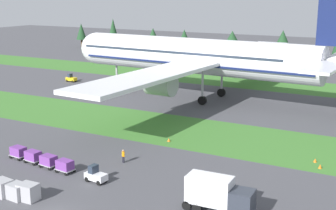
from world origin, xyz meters
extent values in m
cube|color=#3D752D|center=(0.00, 31.81, 0.00)|extent=(320.00, 15.92, 0.01)
cube|color=#3D752D|center=(0.00, 75.66, 0.00)|extent=(320.00, 15.92, 0.01)
cylinder|color=white|center=(-9.98, 53.73, 8.72)|extent=(51.62, 10.22, 7.12)
sphere|color=white|center=(-35.57, 55.29, 8.72)|extent=(6.98, 6.98, 6.98)
cube|color=#141E4C|center=(-9.98, 53.73, 7.47)|extent=(50.38, 10.29, 0.36)
cube|color=#283342|center=(-13.10, 53.93, 9.61)|extent=(45.38, 9.91, 0.44)
cube|color=white|center=(-8.12, 32.83, 8.01)|extent=(10.21, 34.83, 0.64)
cylinder|color=#A3A3A8|center=(-9.02, 38.05, 5.67)|extent=(5.23, 4.21, 3.91)
cube|color=white|center=(-5.59, 74.26, 8.01)|extent=(10.21, 34.83, 0.64)
cylinder|color=#A3A3A8|center=(-7.12, 69.19, 5.67)|extent=(5.23, 4.21, 3.91)
cube|color=white|center=(16.98, 43.69, 9.79)|extent=(5.31, 12.76, 0.45)
cylinder|color=#A3A3A8|center=(-29.95, 54.95, 4.13)|extent=(0.44, 0.44, 7.05)
cylinder|color=black|center=(-29.95, 54.95, 0.60)|extent=(1.22, 0.49, 1.20)
cylinder|color=#A3A3A8|center=(-6.12, 49.22, 4.25)|extent=(0.44, 0.44, 6.80)
cylinder|color=black|center=(-6.12, 49.22, 0.85)|extent=(1.73, 0.70, 1.70)
cylinder|color=#A3A3A8|center=(-5.60, 57.75, 4.25)|extent=(0.44, 0.44, 6.80)
cylinder|color=black|center=(-5.60, 57.75, 0.85)|extent=(1.73, 0.70, 1.70)
cube|color=silver|center=(-1.26, 9.03, 0.69)|extent=(2.73, 1.58, 0.77)
cube|color=#283342|center=(-1.65, 9.08, 1.52)|extent=(0.82, 1.16, 0.90)
cylinder|color=black|center=(-0.30, 9.48, 0.30)|extent=(0.62, 0.26, 0.60)
cylinder|color=black|center=(-0.42, 8.39, 0.30)|extent=(0.62, 0.26, 0.60)
cylinder|color=black|center=(-2.11, 9.68, 0.30)|extent=(0.62, 0.26, 0.60)
cylinder|color=black|center=(-2.23, 8.59, 0.30)|extent=(0.62, 0.26, 0.60)
cube|color=#A3A3A8|center=(-6.33, 9.59, 0.40)|extent=(2.35, 1.73, 0.10)
cube|color=#70388E|center=(-6.33, 9.59, 1.00)|extent=(2.07, 1.52, 1.10)
cylinder|color=black|center=(-5.43, 10.19, 0.20)|extent=(0.41, 0.16, 0.40)
cylinder|color=black|center=(-5.58, 8.82, 0.20)|extent=(0.41, 0.16, 0.40)
cylinder|color=black|center=(-7.09, 10.37, 0.20)|extent=(0.41, 0.16, 0.40)
cylinder|color=black|center=(-7.24, 9.00, 0.20)|extent=(0.41, 0.16, 0.40)
cube|color=#A3A3A8|center=(-9.22, 9.91, 0.40)|extent=(2.35, 1.73, 0.10)
cube|color=#70388E|center=(-9.22, 9.91, 1.00)|extent=(2.07, 1.52, 1.10)
cylinder|color=black|center=(-8.31, 10.51, 0.20)|extent=(0.41, 0.16, 0.40)
cylinder|color=black|center=(-8.46, 9.14, 0.20)|extent=(0.41, 0.16, 0.40)
cylinder|color=black|center=(-9.97, 10.69, 0.20)|extent=(0.41, 0.16, 0.40)
cylinder|color=black|center=(-10.12, 9.32, 0.20)|extent=(0.41, 0.16, 0.40)
cube|color=#A3A3A8|center=(-12.10, 10.23, 0.40)|extent=(2.35, 1.73, 0.10)
cube|color=#70388E|center=(-12.10, 10.23, 1.00)|extent=(2.07, 1.52, 1.10)
cylinder|color=black|center=(-11.19, 10.83, 0.20)|extent=(0.41, 0.16, 0.40)
cylinder|color=black|center=(-11.34, 9.45, 0.20)|extent=(0.41, 0.16, 0.40)
cylinder|color=black|center=(-12.85, 11.01, 0.20)|extent=(0.41, 0.16, 0.40)
cylinder|color=black|center=(-13.01, 9.64, 0.20)|extent=(0.41, 0.16, 0.40)
cube|color=#A3A3A8|center=(-14.98, 10.55, 0.40)|extent=(2.35, 1.73, 0.10)
cube|color=#70388E|center=(-14.98, 10.55, 1.00)|extent=(2.07, 1.52, 1.10)
cylinder|color=black|center=(-14.07, 11.14, 0.20)|extent=(0.41, 0.16, 0.40)
cylinder|color=black|center=(-14.23, 9.77, 0.20)|extent=(0.41, 0.16, 0.40)
cylinder|color=black|center=(-15.74, 11.33, 0.20)|extent=(0.41, 0.16, 0.40)
cylinder|color=black|center=(-15.89, 9.96, 0.20)|extent=(0.41, 0.16, 0.40)
cube|color=#2D333D|center=(16.28, 8.91, 1.58)|extent=(2.31, 2.40, 2.20)
cube|color=#283342|center=(17.34, 8.96, 2.02)|extent=(0.18, 2.07, 0.97)
cube|color=silver|center=(12.94, 8.75, 2.18)|extent=(4.60, 2.51, 2.80)
cylinder|color=black|center=(16.46, 9.92, 0.48)|extent=(0.97, 0.34, 0.96)
cylinder|color=black|center=(11.99, 9.71, 0.48)|extent=(0.97, 0.34, 0.96)
cylinder|color=black|center=(12.09, 7.71, 0.48)|extent=(0.97, 0.34, 0.96)
cylinder|color=black|center=(10.87, 9.66, 0.48)|extent=(0.97, 0.34, 0.96)
cylinder|color=black|center=(10.96, 7.66, 0.48)|extent=(0.97, 0.34, 0.96)
cube|color=yellow|center=(-43.93, 55.80, 0.69)|extent=(2.67, 1.46, 0.77)
cube|color=#283342|center=(-44.32, 55.83, 1.52)|extent=(0.77, 1.13, 0.90)
cylinder|color=black|center=(-42.99, 56.30, 0.30)|extent=(0.61, 0.24, 0.60)
cylinder|color=black|center=(-43.06, 55.20, 0.30)|extent=(0.61, 0.24, 0.60)
cylinder|color=black|center=(-44.81, 56.41, 0.30)|extent=(0.61, 0.24, 0.60)
cylinder|color=black|center=(-44.87, 55.31, 0.30)|extent=(0.61, 0.24, 0.60)
cylinder|color=black|center=(-2.11, 15.78, 0.42)|extent=(0.18, 0.18, 0.85)
cylinder|color=black|center=(-1.91, 15.68, 0.42)|extent=(0.18, 0.18, 0.85)
cylinder|color=orange|center=(-2.01, 15.73, 1.16)|extent=(0.36, 0.36, 0.62)
sphere|color=tan|center=(-2.01, 15.73, 1.62)|extent=(0.24, 0.24, 0.24)
cylinder|color=orange|center=(-2.21, 15.84, 1.13)|extent=(0.10, 0.10, 0.58)
cylinder|color=orange|center=(-1.80, 15.63, 1.13)|extent=(0.10, 0.10, 0.58)
cube|color=#A3A3A8|center=(-5.89, 1.51, 0.82)|extent=(2.14, 1.78, 1.65)
cube|color=#A3A3A8|center=(-4.59, 1.83, 0.90)|extent=(2.06, 1.67, 1.79)
cube|color=#A3A3A8|center=(-7.87, 1.33, 0.89)|extent=(2.18, 1.83, 1.77)
cone|color=orange|center=(20.51, 25.60, 0.26)|extent=(0.44, 0.44, 0.53)
cone|color=orange|center=(19.52, 27.55, 0.24)|extent=(0.44, 0.44, 0.49)
cone|color=orange|center=(-1.00, 26.10, 0.26)|extent=(0.44, 0.44, 0.52)
cylinder|color=#4C3823|center=(-88.60, 115.73, 1.50)|extent=(0.70, 0.70, 3.00)
cone|color=#1E4223|center=(-88.60, 115.73, 6.17)|extent=(4.01, 4.01, 6.34)
cylinder|color=#4C3823|center=(-72.81, 115.03, 1.49)|extent=(0.70, 0.70, 2.98)
cone|color=#1E4223|center=(-72.81, 115.03, 7.28)|extent=(4.27, 4.27, 8.60)
cylinder|color=#4C3823|center=(-55.95, 115.95, 1.56)|extent=(0.70, 0.70, 3.12)
cone|color=#1E4223|center=(-55.95, 115.95, 5.86)|extent=(4.83, 4.83, 5.48)
cylinder|color=#4C3823|center=(-41.04, 111.51, 1.67)|extent=(0.70, 0.70, 3.35)
cone|color=#1E4223|center=(-41.04, 111.51, 6.15)|extent=(4.64, 4.64, 5.60)
cylinder|color=#4C3823|center=(-23.71, 111.35, 1.87)|extent=(0.70, 0.70, 3.74)
cone|color=#1E4223|center=(-23.71, 111.35, 6.45)|extent=(6.20, 6.20, 5.42)
cylinder|color=#4C3823|center=(-8.42, 115.46, 1.91)|extent=(0.70, 0.70, 3.82)
cone|color=#1E4223|center=(-8.42, 115.46, 6.74)|extent=(5.40, 5.40, 5.84)
camera|label=1|loc=(29.62, -30.75, 21.17)|focal=49.68mm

